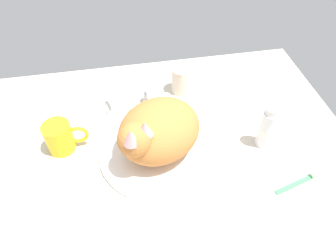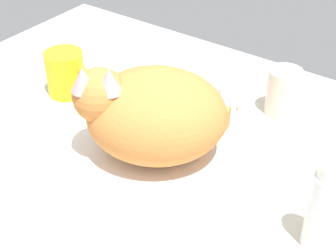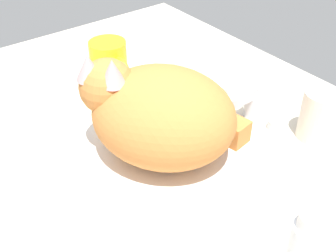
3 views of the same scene
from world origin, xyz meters
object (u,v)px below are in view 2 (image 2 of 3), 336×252
at_px(coffee_mug, 67,74).
at_px(rinse_cup, 283,92).
at_px(toothpaste_bottle, 323,210).
at_px(faucet, 218,93).
at_px(cat, 151,112).
at_px(soap_bar, 180,78).

relative_size(coffee_mug, rinse_cup, 1.32).
relative_size(coffee_mug, toothpaste_bottle, 0.85).
distance_m(faucet, cat, 0.21).
bearing_deg(cat, soap_bar, 112.22).
bearing_deg(toothpaste_bottle, coffee_mug, 171.08).
height_order(faucet, toothpaste_bottle, toothpaste_bottle).
bearing_deg(soap_bar, toothpaste_bottle, -30.85).
distance_m(coffee_mug, rinse_cup, 0.41).
bearing_deg(toothpaste_bottle, faucet, 142.37).
height_order(cat, toothpaste_bottle, cat).
distance_m(rinse_cup, toothpaste_bottle, 0.32).
xyz_separation_m(faucet, rinse_cup, (0.11, 0.05, 0.02)).
bearing_deg(cat, coffee_mug, 165.94).
height_order(soap_bar, toothpaste_bottle, toothpaste_bottle).
xyz_separation_m(rinse_cup, soap_bar, (-0.20, -0.04, -0.02)).
distance_m(faucet, toothpaste_bottle, 0.37).
height_order(faucet, coffee_mug, coffee_mug).
xyz_separation_m(cat, rinse_cup, (0.12, 0.24, -0.04)).
relative_size(faucet, cat, 0.48).
height_order(cat, coffee_mug, cat).
xyz_separation_m(faucet, cat, (-0.01, -0.20, 0.06)).
relative_size(rinse_cup, toothpaste_bottle, 0.64).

